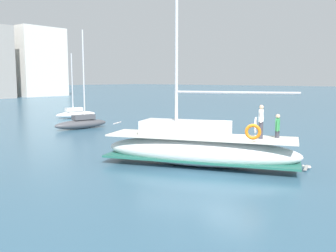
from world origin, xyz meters
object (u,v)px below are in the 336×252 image
object	(u,v)px
moored_sloop_near	(76,113)
moored_sloop_far	(82,122)
seagull	(307,167)
main_sailboat	(198,147)

from	to	relation	value
moored_sloop_near	moored_sloop_far	bearing A→B (deg)	-124.14
moored_sloop_near	seagull	distance (m)	28.56
main_sailboat	moored_sloop_far	size ratio (longest dim) A/B	1.54
moored_sloop_near	moored_sloop_far	size ratio (longest dim) A/B	0.83
moored_sloop_far	main_sailboat	bearing A→B (deg)	-107.89
main_sailboat	moored_sloop_near	world-z (taller)	main_sailboat
moored_sloop_near	main_sailboat	bearing A→B (deg)	-113.73
main_sailboat	moored_sloop_near	distance (m)	25.22
moored_sloop_near	seagull	xyz separation A→B (m)	(-7.61, -27.53, -0.37)
moored_sloop_near	moored_sloop_far	world-z (taller)	moored_sloop_far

